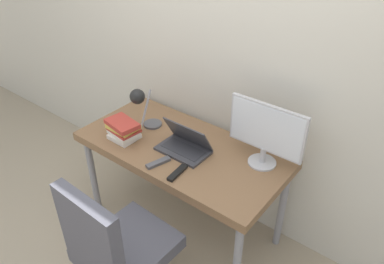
{
  "coord_description": "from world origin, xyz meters",
  "views": [
    {
      "loc": [
        1.32,
        -1.22,
        2.21
      ],
      "look_at": [
        0.12,
        0.32,
        0.93
      ],
      "focal_mm": 35.0,
      "sensor_mm": 36.0,
      "label": 1
    }
  ],
  "objects_px": {
    "laptop": "(185,145)",
    "monitor": "(266,132)",
    "desk_lamp": "(141,103)",
    "office_chair": "(115,247)",
    "book_stack": "(123,130)"
  },
  "relations": [
    {
      "from": "desk_lamp",
      "to": "office_chair",
      "type": "distance_m",
      "value": 0.97
    },
    {
      "from": "monitor",
      "to": "book_stack",
      "type": "height_order",
      "value": "monitor"
    },
    {
      "from": "desk_lamp",
      "to": "office_chair",
      "type": "relative_size",
      "value": 0.34
    },
    {
      "from": "monitor",
      "to": "desk_lamp",
      "type": "height_order",
      "value": "monitor"
    },
    {
      "from": "laptop",
      "to": "office_chair",
      "type": "xyz_separation_m",
      "value": [
        0.1,
        -0.73,
        -0.24
      ]
    },
    {
      "from": "monitor",
      "to": "office_chair",
      "type": "relative_size",
      "value": 0.49
    },
    {
      "from": "laptop",
      "to": "monitor",
      "type": "xyz_separation_m",
      "value": [
        0.47,
        0.2,
        0.19
      ]
    },
    {
      "from": "desk_lamp",
      "to": "office_chair",
      "type": "height_order",
      "value": "desk_lamp"
    },
    {
      "from": "office_chair",
      "to": "book_stack",
      "type": "bearing_deg",
      "value": 131.52
    },
    {
      "from": "monitor",
      "to": "office_chair",
      "type": "xyz_separation_m",
      "value": [
        -0.37,
        -0.93,
        -0.43
      ]
    },
    {
      "from": "monitor",
      "to": "desk_lamp",
      "type": "relative_size",
      "value": 1.44
    },
    {
      "from": "laptop",
      "to": "monitor",
      "type": "bearing_deg",
      "value": 22.67
    },
    {
      "from": "book_stack",
      "to": "desk_lamp",
      "type": "bearing_deg",
      "value": 76.54
    },
    {
      "from": "book_stack",
      "to": "office_chair",
      "type": "bearing_deg",
      "value": -48.48
    },
    {
      "from": "laptop",
      "to": "monitor",
      "type": "height_order",
      "value": "monitor"
    }
  ]
}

